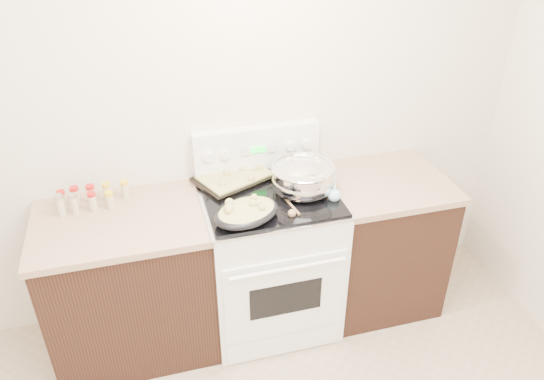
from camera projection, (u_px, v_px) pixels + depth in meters
name	position (u px, v px, depth m)	size (l,w,h in m)	color
room_shell	(282.00, 246.00, 1.35)	(4.10, 3.60, 2.75)	beige
counter_left	(131.00, 284.00, 3.07)	(0.93, 0.67, 0.92)	black
counter_right	(378.00, 240.00, 3.42)	(0.73, 0.67, 0.92)	black
kitchen_range	(270.00, 256.00, 3.23)	(0.78, 0.73, 1.22)	white
mixing_bowl	(303.00, 179.00, 2.97)	(0.44, 0.44, 0.21)	silver
roasting_pan	(246.00, 212.00, 2.76)	(0.44, 0.38, 0.11)	black
baking_sheet	(235.00, 177.00, 3.12)	(0.52, 0.46, 0.06)	black
wooden_spoon	(291.00, 209.00, 2.84)	(0.07, 0.26, 0.04)	#A7794C
blue_ladle	(334.00, 193.00, 2.94)	(0.12, 0.25, 0.09)	#94D2DD
spice_jars	(88.00, 198.00, 2.89)	(0.38, 0.14, 0.13)	#BFB28C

